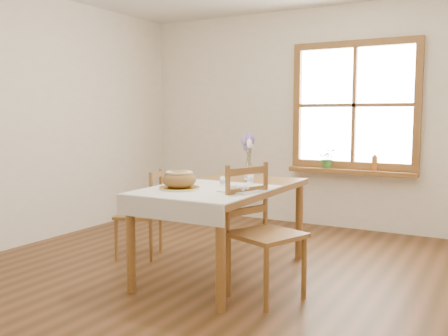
# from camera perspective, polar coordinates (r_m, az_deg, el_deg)

# --- Properties ---
(ground) EXTENTS (5.00, 5.00, 0.00)m
(ground) POSITION_cam_1_polar(r_m,az_deg,el_deg) (4.09, -2.12, -13.03)
(ground) COLOR brown
(ground) RESTS_ON ground
(room_walls) EXTENTS (4.60, 5.10, 2.65)m
(room_walls) POSITION_cam_1_polar(r_m,az_deg,el_deg) (3.88, -2.22, 11.50)
(room_walls) COLOR white
(room_walls) RESTS_ON ground
(window) EXTENTS (1.46, 0.08, 1.46)m
(window) POSITION_cam_1_polar(r_m,az_deg,el_deg) (5.96, 14.69, 6.96)
(window) COLOR olive
(window) RESTS_ON ground
(window_sill) EXTENTS (1.46, 0.20, 0.05)m
(window_sill) POSITION_cam_1_polar(r_m,az_deg,el_deg) (5.93, 14.32, -0.38)
(window_sill) COLOR olive
(window_sill) RESTS_ON ground
(dining_table) EXTENTS (0.90, 1.60, 0.75)m
(dining_table) POSITION_cam_1_polar(r_m,az_deg,el_deg) (4.18, 0.00, -3.21)
(dining_table) COLOR olive
(dining_table) RESTS_ON ground
(table_linen) EXTENTS (0.91, 0.99, 0.01)m
(table_linen) POSITION_cam_1_polar(r_m,az_deg,el_deg) (3.91, -2.19, -2.53)
(table_linen) COLOR silver
(table_linen) RESTS_ON dining_table
(chair_left) EXTENTS (0.51, 0.50, 0.82)m
(chair_left) POSITION_cam_1_polar(r_m,az_deg,el_deg) (4.79, -9.72, -5.16)
(chair_left) COLOR olive
(chair_left) RESTS_ON ground
(chair_right) EXTENTS (0.61, 0.59, 0.98)m
(chair_right) POSITION_cam_1_polar(r_m,az_deg,el_deg) (3.67, 4.87, -7.35)
(chair_right) COLOR olive
(chair_right) RESTS_ON ground
(bread_plate) EXTENTS (0.40, 0.40, 0.02)m
(bread_plate) POSITION_cam_1_polar(r_m,az_deg,el_deg) (3.93, -5.14, -2.30)
(bread_plate) COLOR white
(bread_plate) RESTS_ON table_linen
(bread_loaf) EXTENTS (0.27, 0.27, 0.15)m
(bread_loaf) POSITION_cam_1_polar(r_m,az_deg,el_deg) (3.92, -5.15, -1.12)
(bread_loaf) COLOR olive
(bread_loaf) RESTS_ON bread_plate
(egg_napkin) EXTENTS (0.30, 0.27, 0.01)m
(egg_napkin) POSITION_cam_1_polar(r_m,az_deg,el_deg) (3.78, 1.82, -2.65)
(egg_napkin) COLOR silver
(egg_napkin) RESTS_ON table_linen
(eggs) EXTENTS (0.24, 0.22, 0.05)m
(eggs) POSITION_cam_1_polar(r_m,az_deg,el_deg) (3.77, 1.83, -2.22)
(eggs) COLOR white
(eggs) RESTS_ON egg_napkin
(salt_shaker) EXTENTS (0.05, 0.05, 0.08)m
(salt_shaker) POSITION_cam_1_polar(r_m,az_deg,el_deg) (4.10, -0.17, -1.47)
(salt_shaker) COLOR white
(salt_shaker) RESTS_ON table_linen
(pepper_shaker) EXTENTS (0.06, 0.06, 0.10)m
(pepper_shaker) POSITION_cam_1_polar(r_m,az_deg,el_deg) (4.18, 3.02, -1.22)
(pepper_shaker) COLOR white
(pepper_shaker) RESTS_ON table_linen
(flower_vase) EXTENTS (0.10, 0.10, 0.10)m
(flower_vase) POSITION_cam_1_polar(r_m,az_deg,el_deg) (4.50, 2.83, -0.80)
(flower_vase) COLOR white
(flower_vase) RESTS_ON dining_table
(lavender_bouquet) EXTENTS (0.16, 0.16, 0.31)m
(lavender_bouquet) POSITION_cam_1_polar(r_m,az_deg,el_deg) (4.48, 2.85, 1.80)
(lavender_bouquet) COLOR #6E5496
(lavender_bouquet) RESTS_ON flower_vase
(potted_plant) EXTENTS (0.26, 0.28, 0.18)m
(potted_plant) POSITION_cam_1_polar(r_m,az_deg,el_deg) (6.00, 11.78, 0.84)
(potted_plant) COLOR #39762F
(potted_plant) RESTS_ON window_sill
(amber_bottle) EXTENTS (0.07, 0.07, 0.18)m
(amber_bottle) POSITION_cam_1_polar(r_m,az_deg,el_deg) (5.86, 16.84, 0.60)
(amber_bottle) COLOR #AF6020
(amber_bottle) RESTS_ON window_sill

